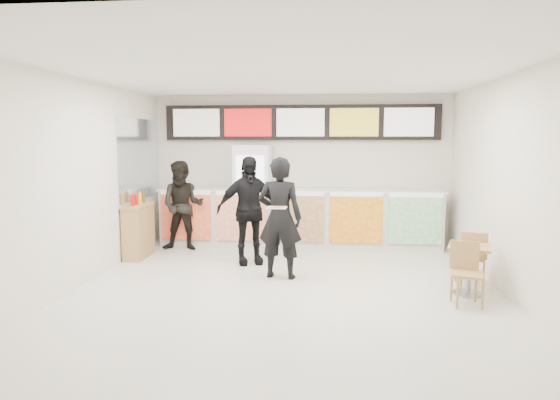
# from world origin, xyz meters

# --- Properties ---
(floor) EXTENTS (7.00, 7.00, 0.00)m
(floor) POSITION_xyz_m (0.00, 0.00, 0.00)
(floor) COLOR beige
(floor) RESTS_ON ground
(ceiling) EXTENTS (7.00, 7.00, 0.00)m
(ceiling) POSITION_xyz_m (0.00, 0.00, 3.00)
(ceiling) COLOR white
(ceiling) RESTS_ON wall_back
(wall_back) EXTENTS (6.00, 0.00, 6.00)m
(wall_back) POSITION_xyz_m (0.00, 3.50, 1.50)
(wall_back) COLOR silver
(wall_back) RESTS_ON floor
(wall_left) EXTENTS (0.00, 7.00, 7.00)m
(wall_left) POSITION_xyz_m (-3.00, 0.00, 1.50)
(wall_left) COLOR silver
(wall_left) RESTS_ON floor
(wall_right) EXTENTS (0.00, 7.00, 7.00)m
(wall_right) POSITION_xyz_m (3.00, 0.00, 1.50)
(wall_right) COLOR silver
(wall_right) RESTS_ON floor
(service_counter) EXTENTS (5.56, 0.77, 1.14)m
(service_counter) POSITION_xyz_m (0.00, 3.09, 0.57)
(service_counter) COLOR silver
(service_counter) RESTS_ON floor
(menu_board) EXTENTS (5.50, 0.14, 0.70)m
(menu_board) POSITION_xyz_m (0.00, 3.41, 2.45)
(menu_board) COLOR black
(menu_board) RESTS_ON wall_back
(drinks_fridge) EXTENTS (0.70, 0.67, 2.00)m
(drinks_fridge) POSITION_xyz_m (-0.93, 3.11, 1.00)
(drinks_fridge) COLOR white
(drinks_fridge) RESTS_ON floor
(mirror_panel) EXTENTS (0.01, 2.00, 1.50)m
(mirror_panel) POSITION_xyz_m (-2.99, 2.45, 1.75)
(mirror_panel) COLOR #B2B7BF
(mirror_panel) RESTS_ON wall_left
(customer_main) EXTENTS (0.74, 0.54, 1.86)m
(customer_main) POSITION_xyz_m (-0.16, 0.78, 0.93)
(customer_main) COLOR black
(customer_main) RESTS_ON floor
(customer_left) EXTENTS (0.86, 0.68, 1.71)m
(customer_left) POSITION_xyz_m (-2.20, 2.52, 0.86)
(customer_left) COLOR black
(customer_left) RESTS_ON floor
(customer_mid) EXTENTS (1.17, 0.80, 1.84)m
(customer_mid) POSITION_xyz_m (-0.78, 1.59, 0.92)
(customer_mid) COLOR black
(customer_mid) RESTS_ON floor
(pizza_slice) EXTENTS (0.36, 0.36, 0.02)m
(pizza_slice) POSITION_xyz_m (-0.16, 0.33, 1.16)
(pizza_slice) COLOR beige
(pizza_slice) RESTS_ON customer_main
(cafe_table) EXTENTS (0.77, 1.43, 0.81)m
(cafe_table) POSITION_xyz_m (2.50, 0.19, 0.47)
(cafe_table) COLOR tan
(cafe_table) RESTS_ON floor
(condiment_ledge) EXTENTS (0.35, 0.86, 1.15)m
(condiment_ledge) POSITION_xyz_m (-2.82, 1.85, 0.49)
(condiment_ledge) COLOR tan
(condiment_ledge) RESTS_ON floor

